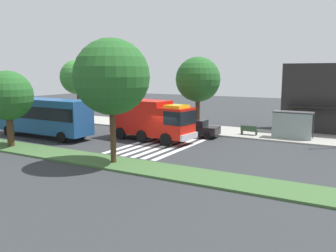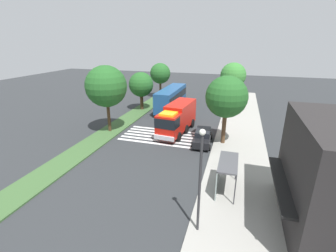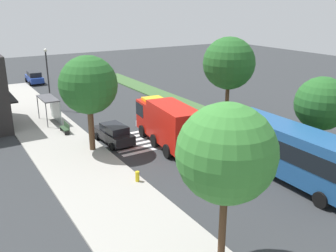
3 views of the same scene
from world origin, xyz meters
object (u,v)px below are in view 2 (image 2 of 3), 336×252
sidewalk_tree_west (226,97)px  fire_hydrant (223,120)px  bus_stop_shelter (223,169)px  bench_near_shelter (225,160)px  fire_truck (177,118)px  street_lamp (200,175)px  parked_car_west (222,92)px  median_tree_west (141,85)px  transit_bus (171,97)px  sidewalk_tree_far_west (233,76)px  median_tree_far_west (160,74)px  parked_car_mid (203,137)px  median_tree_center (106,86)px

sidewalk_tree_west → fire_hydrant: 8.59m
bus_stop_shelter → bench_near_shelter: 4.20m
fire_truck → street_lamp: size_ratio=1.28×
parked_car_west → median_tree_west: 18.99m
transit_bus → sidewalk_tree_far_west: size_ratio=1.39×
transit_bus → parked_car_west: bearing=-29.2°
sidewalk_tree_far_west → median_tree_far_west: size_ratio=1.12×
parked_car_mid → bus_stop_shelter: bearing=15.4°
sidewalk_tree_west → median_tree_far_west: bearing=-144.7°
fire_truck → fire_hydrant: 7.71m
parked_car_mid → median_tree_center: bearing=-95.0°
transit_bus → median_tree_center: bearing=159.3°
sidewalk_tree_west → street_lamp: bearing=-1.6°
parked_car_west → parked_car_mid: parked_car_west is taller
street_lamp → parked_car_west: bearing=-177.3°
sidewalk_tree_far_west → median_tree_west: bearing=-67.1°
parked_car_west → parked_car_mid: 25.29m
transit_bus → sidewalk_tree_west: sidewalk_tree_west is taller
sidewalk_tree_west → median_tree_west: sidewalk_tree_west is taller
fire_truck → sidewalk_tree_west: (1.76, 5.93, 3.41)m
parked_car_mid → parked_car_west: bearing=176.7°
bench_near_shelter → median_tree_west: 21.85m
parked_car_mid → fire_hydrant: parked_car_mid is taller
parked_car_west → transit_bus: transit_bus is taller
bus_stop_shelter → bench_near_shelter: size_ratio=2.19×
sidewalk_tree_west → fire_hydrant: sidewalk_tree_west is taller
transit_bus → sidewalk_tree_far_west: bearing=-63.6°
street_lamp → fire_hydrant: street_lamp is taller
parked_car_west → bus_stop_shelter: bus_stop_shelter is taller
fire_truck → median_tree_center: bearing=-69.4°
fire_hydrant → sidewalk_tree_west: bearing=4.1°
fire_truck → sidewalk_tree_west: sidewalk_tree_west is taller
bench_near_shelter → fire_hydrant: bearing=-174.7°
median_tree_west → median_tree_center: (10.69, 0.00, 1.60)m
bus_stop_shelter → median_tree_center: 17.83m
sidewalk_tree_far_west → sidewalk_tree_west: sidewalk_tree_west is taller
bus_stop_shelter → median_tree_west: bearing=-142.6°
median_tree_far_west → fire_hydrant: (13.18, 13.79, -4.37)m
street_lamp → median_tree_far_west: 36.93m
median_tree_far_west → median_tree_west: bearing=-0.0°
sidewalk_tree_west → median_tree_center: 14.30m
transit_bus → bus_stop_shelter: 23.33m
median_tree_center → parked_car_mid: bearing=88.3°
parked_car_west → median_tree_far_west: (4.36, -12.09, 4.00)m
sidewalk_tree_west → bench_near_shelter: bearing=7.0°
parked_car_mid → median_tree_far_west: bearing=-153.3°
parked_car_mid → street_lamp: (13.28, 1.80, 3.17)m
parked_car_west → fire_hydrant: parked_car_west is taller
fire_truck → parked_car_mid: (2.50, 3.73, -1.16)m
parked_car_west → median_tree_center: size_ratio=0.53×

